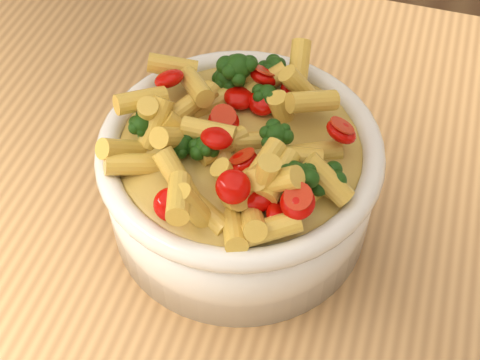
# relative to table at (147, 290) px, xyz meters

# --- Properties ---
(table) EXTENTS (1.20, 0.80, 0.90)m
(table) POSITION_rel_table_xyz_m (0.00, 0.00, 0.00)
(table) COLOR tan
(table) RESTS_ON ground
(serving_bowl) EXTENTS (0.23, 0.23, 0.10)m
(serving_bowl) POSITION_rel_table_xyz_m (0.08, 0.04, 0.15)
(serving_bowl) COLOR white
(serving_bowl) RESTS_ON table
(pasta_salad) EXTENTS (0.18, 0.18, 0.04)m
(pasta_salad) POSITION_rel_table_xyz_m (0.08, 0.04, 0.21)
(pasta_salad) COLOR #EEBD4B
(pasta_salad) RESTS_ON serving_bowl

